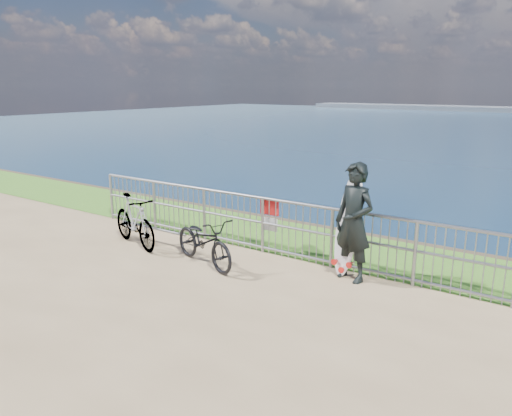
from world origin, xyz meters
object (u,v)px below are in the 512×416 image
Objects in this scene: surfer at (354,222)px; bicycle_near at (204,241)px; bicycle_far at (134,221)px; surfboard at (348,228)px.

surfer is 2.73m from bicycle_near.
bicycle_near is (-2.52, -0.90, -0.55)m from surfer.
bicycle_near is at bearing -74.24° from bicycle_far.
surfer reaches higher than bicycle_far.
surfer is 0.28m from surfboard.
bicycle_far reaches higher than bicycle_near.
bicycle_far is (-4.25, -1.00, -0.31)m from surfboard.
bicycle_far is at bearing -166.72° from surfboard.
surfboard reaches higher than bicycle_far.
bicycle_far is (-4.43, -0.85, -0.48)m from surfer.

